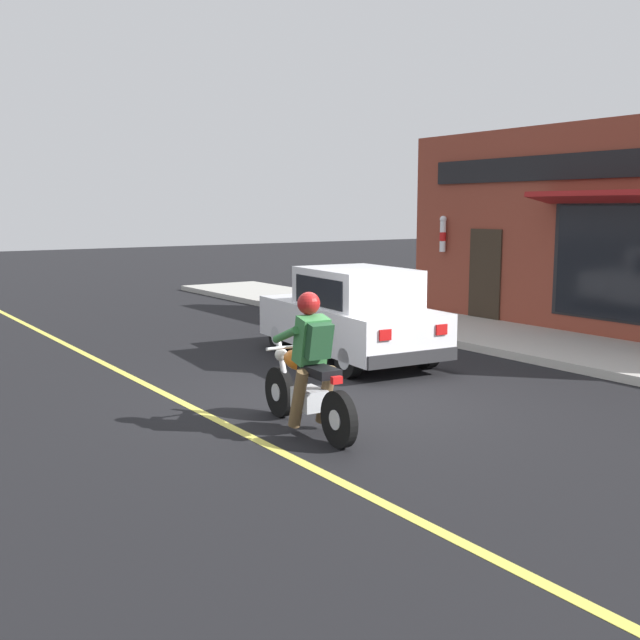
# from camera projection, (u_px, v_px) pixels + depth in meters

# --- Properties ---
(ground_plane) EXTENTS (80.00, 80.00, 0.00)m
(ground_plane) POSITION_uv_depth(u_px,v_px,m) (346.00, 402.00, 9.92)
(ground_plane) COLOR black
(sidewalk_curb) EXTENTS (2.60, 22.00, 0.14)m
(sidewalk_curb) POSITION_uv_depth(u_px,v_px,m) (465.00, 330.00, 15.34)
(sidewalk_curb) COLOR #ADAAA3
(sidewalk_curb) RESTS_ON ground
(lane_stripe) EXTENTS (0.12, 19.80, 0.01)m
(lane_stripe) POSITION_uv_depth(u_px,v_px,m) (133.00, 378.00, 11.34)
(lane_stripe) COLOR #D1C64C
(lane_stripe) RESTS_ON ground
(storefront_building) EXTENTS (1.25, 10.10, 4.20)m
(storefront_building) POSITION_uv_depth(u_px,v_px,m) (607.00, 232.00, 14.17)
(storefront_building) COLOR brown
(storefront_building) RESTS_ON ground
(motorcycle_with_rider) EXTENTS (0.60, 2.02, 1.62)m
(motorcycle_with_rider) POSITION_uv_depth(u_px,v_px,m) (308.00, 374.00, 8.53)
(motorcycle_with_rider) COLOR black
(motorcycle_with_rider) RESTS_ON ground
(car_hatchback) EXTENTS (2.02, 3.93, 1.57)m
(car_hatchback) POSITION_uv_depth(u_px,v_px,m) (351.00, 315.00, 12.57)
(car_hatchback) COLOR black
(car_hatchback) RESTS_ON ground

